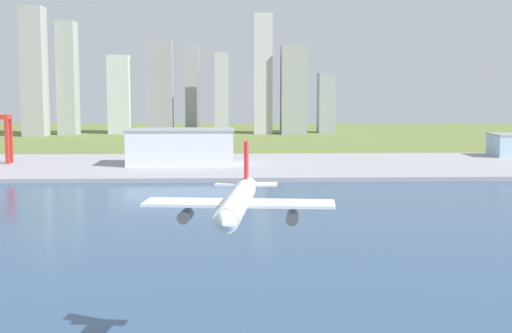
{
  "coord_description": "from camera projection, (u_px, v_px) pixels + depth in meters",
  "views": [
    {
      "loc": [
        9.39,
        42.58,
        51.4
      ],
      "look_at": [
        15.74,
        217.33,
        31.63
      ],
      "focal_mm": 49.69,
      "sensor_mm": 36.0,
      "label": 1
    }
  ],
  "objects": [
    {
      "name": "water_bay",
      "position": [
        198.0,
        268.0,
        201.47
      ],
      "size": [
        840.0,
        360.0,
        0.15
      ],
      "primitive_type": "cube",
      "color": "#2D4C70",
      "rests_on": "ground"
    },
    {
      "name": "airplane_landing",
      "position": [
        238.0,
        202.0,
        119.27
      ],
      "size": [
        33.36,
        39.6,
        12.75
      ],
      "color": "white"
    },
    {
      "name": "ground_plane",
      "position": [
        205.0,
        227.0,
        261.06
      ],
      "size": [
        2400.0,
        2400.0,
        0.0
      ],
      "primitive_type": "plane",
      "color": "olive"
    },
    {
      "name": "distant_skyline",
      "position": [
        171.0,
        85.0,
        764.73
      ],
      "size": [
        331.24,
        71.9,
        133.6
      ],
      "color": "#A09EA1",
      "rests_on": "ground"
    },
    {
      "name": "industrial_pier",
      "position": [
        216.0,
        166.0,
        449.59
      ],
      "size": [
        840.0,
        140.0,
        2.5
      ],
      "primitive_type": "cube",
      "color": "#96959C",
      "rests_on": "ground"
    },
    {
      "name": "warehouse_main",
      "position": [
        181.0,
        147.0,
        446.17
      ],
      "size": [
        67.09,
        34.93,
        22.4
      ],
      "color": "silver",
      "rests_on": "industrial_pier"
    }
  ]
}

